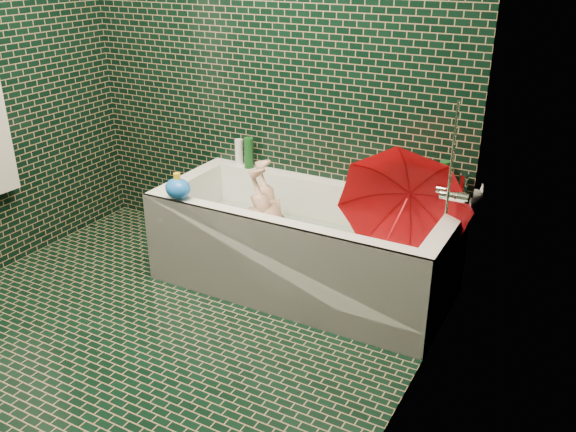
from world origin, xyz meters
The scene contains 18 objects.
floor centered at (0.00, 0.00, 0.00)m, with size 2.80×2.80×0.00m, color black.
wall_back centered at (0.00, 1.40, 1.25)m, with size 2.80×2.80×0.00m, color black.
wall_right centered at (1.30, 0.00, 1.25)m, with size 2.80×2.80×0.00m, color black.
bathtub centered at (0.45, 1.01, 0.21)m, with size 1.70×0.75×0.55m.
bath_mat centered at (0.45, 1.02, 0.16)m, with size 1.35×0.47×0.01m, color green.
water centered at (0.45, 1.02, 0.30)m, with size 1.48×0.53×0.00m, color silver.
faucet centered at (1.26, 1.02, 0.77)m, with size 0.18×0.19×0.55m.
child centered at (0.28, 0.98, 0.31)m, with size 0.31×0.20×0.85m, color tan.
umbrella centered at (1.02, 0.98, 0.57)m, with size 0.68×0.68×0.60m, color red.
soap_bottle_a centered at (1.25, 1.35, 0.55)m, with size 0.10×0.11×0.27m, color white.
soap_bottle_b centered at (1.25, 1.33, 0.55)m, with size 0.09×0.09×0.19m, color #4B1E70.
soap_bottle_c centered at (1.11, 1.37, 0.55)m, with size 0.15×0.15×0.19m, color #14471B.
bottle_right_tall centered at (1.14, 1.34, 0.67)m, with size 0.06×0.06×0.25m, color #14471B.
bottle_right_pump centered at (1.25, 1.35, 0.64)m, with size 0.05×0.05×0.19m, color silver.
bottle_left_tall centered at (-0.10, 1.33, 0.65)m, with size 0.06×0.06×0.20m, color #14471B.
bottle_left_short centered at (-0.20, 1.36, 0.63)m, with size 0.05×0.05×0.17m, color white.
rubber_duck centered at (1.11, 1.35, 0.59)m, with size 0.12×0.08×0.10m.
bath_toy centered at (-0.17, 0.69, 0.62)m, with size 0.16×0.13×0.15m.
Camera 1 is at (1.88, -1.80, 1.86)m, focal length 38.00 mm.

